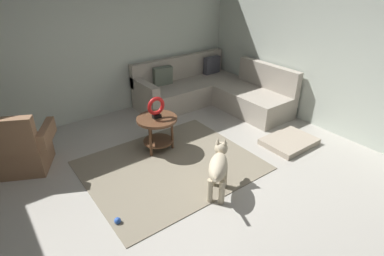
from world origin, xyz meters
TOP-DOWN VIEW (x-y plane):
  - ground_plane at (0.00, 0.00)m, footprint 6.00×6.00m
  - wall_back at (0.00, 2.94)m, footprint 6.00×0.12m
  - wall_right at (2.94, 0.00)m, footprint 0.12×6.00m
  - area_rug at (0.15, 0.70)m, footprint 2.30×1.90m
  - sectional_couch at (1.99, 2.02)m, footprint 2.20×2.25m
  - armchair at (-1.50, 1.82)m, footprint 0.98×0.89m
  - side_table at (0.24, 1.18)m, footprint 0.60×0.60m
  - torus_sculpture at (0.24, 1.18)m, footprint 0.28×0.08m
  - dog_bed_mat at (1.98, 0.08)m, footprint 0.80×0.60m
  - dog at (0.31, -0.12)m, footprint 0.66×0.61m
  - dog_toy_ball at (-0.92, 0.12)m, footprint 0.07×0.07m

SIDE VIEW (x-z plane):
  - ground_plane at x=0.00m, z-range -0.10..0.00m
  - area_rug at x=0.15m, z-range 0.00..0.01m
  - dog_toy_ball at x=-0.92m, z-range 0.00..0.07m
  - dog_bed_mat at x=1.98m, z-range 0.00..0.09m
  - sectional_couch at x=1.99m, z-range -0.15..0.73m
  - armchair at x=-1.50m, z-range -0.12..0.76m
  - dog at x=0.31m, z-range 0.06..0.69m
  - side_table at x=0.24m, z-range 0.15..0.69m
  - torus_sculpture at x=0.24m, z-range 0.55..0.87m
  - wall_back at x=0.00m, z-range 0.00..2.70m
  - wall_right at x=2.94m, z-range 0.00..2.70m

